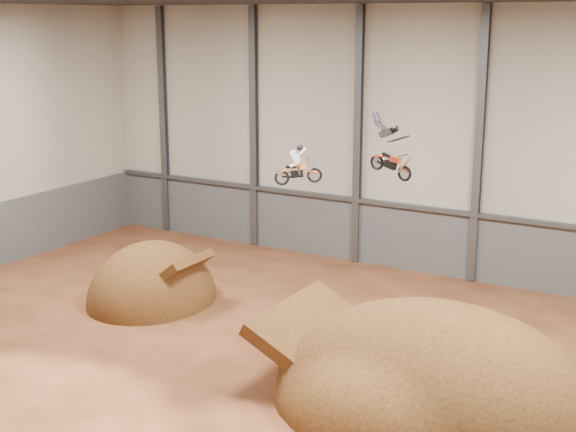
# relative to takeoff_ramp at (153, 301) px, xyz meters

# --- Properties ---
(floor) EXTENTS (40.00, 40.00, 0.00)m
(floor) POSITION_rel_takeoff_ramp_xyz_m (9.00, -4.04, 0.00)
(floor) COLOR #4B2414
(floor) RESTS_ON ground
(back_wall) EXTENTS (40.00, 0.10, 14.00)m
(back_wall) POSITION_rel_takeoff_ramp_xyz_m (9.00, 10.96, 7.00)
(back_wall) COLOR #AFA99B
(back_wall) RESTS_ON ground
(lower_band_back) EXTENTS (39.80, 0.18, 3.50)m
(lower_band_back) POSITION_rel_takeoff_ramp_xyz_m (9.00, 10.86, 1.75)
(lower_band_back) COLOR #505257
(lower_band_back) RESTS_ON ground
(steel_rail) EXTENTS (39.80, 0.35, 0.20)m
(steel_rail) POSITION_rel_takeoff_ramp_xyz_m (9.00, 10.71, 3.55)
(steel_rail) COLOR #47494F
(steel_rail) RESTS_ON lower_band_back
(steel_column_0) EXTENTS (0.40, 0.36, 13.90)m
(steel_column_0) POSITION_rel_takeoff_ramp_xyz_m (-7.67, 10.76, 7.00)
(steel_column_0) COLOR #47494F
(steel_column_0) RESTS_ON ground
(steel_column_1) EXTENTS (0.40, 0.36, 13.90)m
(steel_column_1) POSITION_rel_takeoff_ramp_xyz_m (-1.00, 10.76, 7.00)
(steel_column_1) COLOR #47494F
(steel_column_1) RESTS_ON ground
(steel_column_2) EXTENTS (0.40, 0.36, 13.90)m
(steel_column_2) POSITION_rel_takeoff_ramp_xyz_m (5.66, 10.76, 7.00)
(steel_column_2) COLOR #47494F
(steel_column_2) RESTS_ON ground
(steel_column_3) EXTENTS (0.40, 0.36, 13.90)m
(steel_column_3) POSITION_rel_takeoff_ramp_xyz_m (12.33, 10.76, 7.00)
(steel_column_3) COLOR #47494F
(steel_column_3) RESTS_ON ground
(takeoff_ramp) EXTENTS (5.83, 6.73, 5.83)m
(takeoff_ramp) POSITION_rel_takeoff_ramp_xyz_m (0.00, 0.00, 0.00)
(takeoff_ramp) COLOR #38200E
(takeoff_ramp) RESTS_ON ground
(landing_ramp) EXTENTS (11.76, 10.40, 6.78)m
(landing_ramp) POSITION_rel_takeoff_ramp_xyz_m (15.25, -2.97, 0.00)
(landing_ramp) COLOR #38200E
(landing_ramp) RESTS_ON ground
(fmx_rider_a) EXTENTS (2.25, 1.72, 1.98)m
(fmx_rider_a) POSITION_rel_takeoff_ramp_xyz_m (7.71, 0.69, 7.37)
(fmx_rider_a) COLOR orange
(fmx_rider_b) EXTENTS (2.88, 1.21, 2.53)m
(fmx_rider_b) POSITION_rel_takeoff_ramp_xyz_m (12.70, -1.38, 8.72)
(fmx_rider_b) COLOR #AD2815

